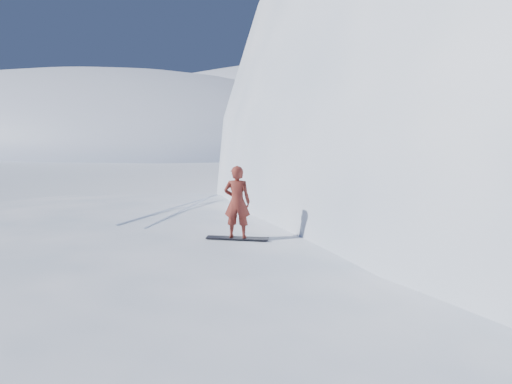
# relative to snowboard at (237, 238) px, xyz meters

# --- Properties ---
(ground) EXTENTS (400.00, 400.00, 0.00)m
(ground) POSITION_rel_snowboard_xyz_m (-3.13, -2.72, -2.41)
(ground) COLOR white
(ground) RESTS_ON ground
(near_ridge) EXTENTS (36.00, 28.00, 4.80)m
(near_ridge) POSITION_rel_snowboard_xyz_m (-2.13, 0.28, -2.41)
(near_ridge) COLOR white
(near_ridge) RESTS_ON ground
(far_ridge_a) EXTENTS (120.00, 70.00, 28.00)m
(far_ridge_a) POSITION_rel_snowboard_xyz_m (-73.13, 57.28, -2.41)
(far_ridge_a) COLOR white
(far_ridge_a) RESTS_ON ground
(far_ridge_c) EXTENTS (140.00, 90.00, 36.00)m
(far_ridge_c) POSITION_rel_snowboard_xyz_m (-43.13, 107.28, -2.41)
(far_ridge_c) COLOR white
(far_ridge_c) RESTS_ON ground
(wind_bumps) EXTENTS (16.00, 14.40, 1.00)m
(wind_bumps) POSITION_rel_snowboard_xyz_m (-3.69, -0.60, -2.41)
(wind_bumps) COLOR white
(wind_bumps) RESTS_ON ground
(snowboard) EXTENTS (1.64, 0.89, 0.03)m
(snowboard) POSITION_rel_snowboard_xyz_m (0.00, 0.00, 0.00)
(snowboard) COLOR black
(snowboard) RESTS_ON near_ridge
(snowboarder) EXTENTS (0.81, 0.68, 1.90)m
(snowboarder) POSITION_rel_snowboard_xyz_m (0.00, 0.00, 0.96)
(snowboarder) COLOR maroon
(snowboarder) RESTS_ON snowboard
(board_tracks) EXTENTS (1.57, 5.99, 0.04)m
(board_tracks) POSITION_rel_snowboard_xyz_m (-3.93, 2.59, 0.01)
(board_tracks) COLOR silver
(board_tracks) RESTS_ON ground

